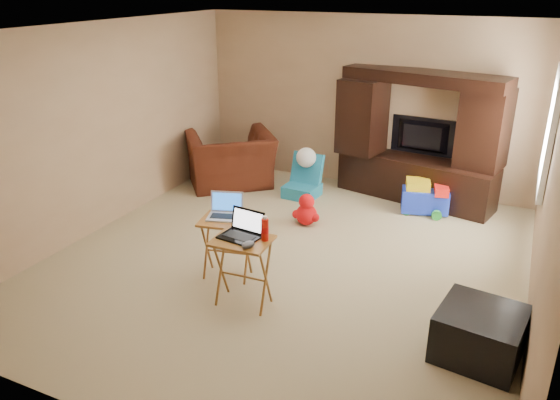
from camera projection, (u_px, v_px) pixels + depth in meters
The scene contains 22 objects.
floor at pixel (287, 259), 6.17m from camera, with size 5.50×5.50×0.00m, color #C2B586.
ceiling at pixel (289, 29), 5.22m from camera, with size 5.50×5.50×0.00m, color silver.
wall_back at pixel (365, 103), 8.00m from camera, with size 5.00×5.00×0.00m, color tan.
wall_front at pixel (106, 273), 3.39m from camera, with size 5.00×5.00×0.00m, color tan.
wall_left at pixel (102, 128), 6.68m from camera, with size 5.50×5.50×0.00m, color tan.
wall_right at pixel (551, 190), 4.71m from camera, with size 5.50×5.50×0.00m, color tan.
window_pane at pixel (553, 131), 5.97m from camera, with size 1.20×1.20×0.00m, color white.
window_frame at pixel (551, 131), 5.97m from camera, with size 0.06×1.14×1.34m, color white.
entertainment_center at pixel (419, 138), 7.53m from camera, with size 2.22×0.55×1.81m, color black.
television at pixel (421, 137), 7.69m from camera, with size 0.92×0.12×0.53m, color black.
recliner at pixel (230, 159), 8.26m from camera, with size 1.24×1.09×0.81m, color #49190F.
child_rocker at pixel (302, 176), 7.83m from camera, with size 0.46×0.53×0.62m, color #1A6E92, non-canonical shape.
plush_toy at pixel (306, 209), 6.97m from camera, with size 0.38×0.32×0.42m, color red, non-canonical shape.
push_toy at pixel (425, 197), 7.31m from camera, with size 0.62×0.44×0.46m, color #1933CD, non-canonical shape.
ottoman at pixel (480, 334), 4.52m from camera, with size 0.66×0.66×0.43m, color black.
tray_table_left at pixel (227, 248), 5.70m from camera, with size 0.51×0.41×0.66m, color #A66528.
tray_table_right at pixel (243, 272), 5.20m from camera, with size 0.53×0.43×0.69m, color #976024.
laptop_left at pixel (224, 207), 5.57m from camera, with size 0.34×0.28×0.24m, color #ABABAF.
laptop_right at pixel (239, 226), 5.06m from camera, with size 0.36×0.30×0.24m, color black.
mouse_left at pixel (238, 223), 5.44m from camera, with size 0.09×0.13×0.05m, color silver.
mouse_right at pixel (248, 245), 4.91m from camera, with size 0.09×0.14×0.06m, color #39393D.
water_bottle at pixel (265, 230), 5.02m from camera, with size 0.07×0.07×0.21m, color red.
Camera 1 is at (2.23, -4.98, 2.95)m, focal length 35.00 mm.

